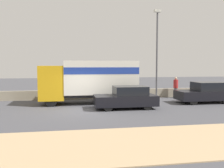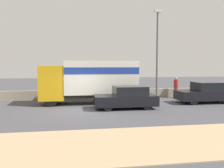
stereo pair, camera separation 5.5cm
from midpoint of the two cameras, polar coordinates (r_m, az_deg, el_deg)
name	(u,v)px [view 1 (the left image)]	position (r m, az deg, el deg)	size (l,w,h in m)	color
ground_plane	(84,111)	(15.93, -6.43, -6.12)	(80.00, 80.00, 0.00)	#47474C
dirt_shoulder_foreground	(96,145)	(9.28, -3.86, -13.73)	(60.00, 4.25, 0.04)	tan
stone_wall_backdrop	(80,94)	(21.33, -7.31, -2.39)	(60.00, 0.35, 0.78)	gray
street_lamp	(157,48)	(21.32, 10.17, 8.04)	(0.56, 0.28, 7.44)	#4C4C51
box_truck	(91,78)	(18.70, -4.96, 1.28)	(7.15, 2.39, 3.20)	gold
car_hatchback	(127,98)	(16.58, 3.27, -3.12)	(4.12, 1.82, 1.49)	black
car_sedan_second	(205,93)	(20.31, 20.51, -1.85)	(4.22, 1.87, 1.59)	black
pedestrian	(176,87)	(22.57, 14.29, -0.69)	(0.40, 0.40, 1.82)	slate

